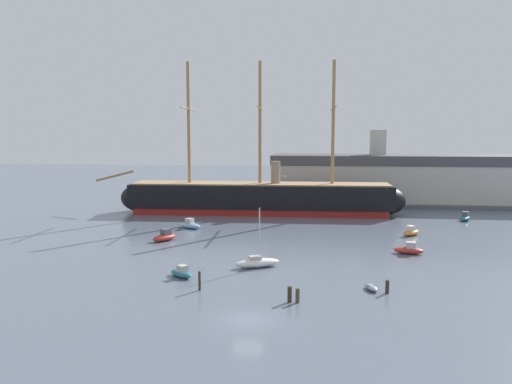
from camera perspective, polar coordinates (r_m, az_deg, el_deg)
The scene contains 17 objects.
ground_plane at distance 41.47m, azimuth -0.94°, elevation -14.78°, with size 400.00×400.00×0.00m, color slate.
tall_ship at distance 93.58m, azimuth 0.46°, elevation -0.65°, with size 60.30×12.86×29.00m.
motorboat_foreground_left at distance 53.36m, azimuth -8.77°, elevation -9.38°, with size 3.33×2.97×1.33m.
dinghy_foreground_right at distance 49.93m, azimuth 13.43°, elevation -10.88°, with size 1.52×2.36×0.52m.
sailboat_near_centre at distance 56.48m, azimuth 0.14°, elevation -8.27°, with size 5.51×3.71×6.95m.
motorboat_mid_left at distance 71.44m, azimuth -10.70°, elevation -5.18°, with size 3.57×4.32×1.70m.
motorboat_mid_right at distance 65.68m, azimuth 17.56°, elevation -6.48°, with size 3.91×2.11×1.56m.
motorboat_alongside_bow at distance 80.04m, azimuth -7.70°, elevation -3.86°, with size 4.18×3.21×1.63m.
motorboat_alongside_stern at distance 77.55m, azimuth 17.80°, elevation -4.50°, with size 3.52×3.69×1.51m.
motorboat_far_left at distance 99.31m, azimuth -12.70°, elevation -1.88°, with size 4.47×3.34×1.74m.
motorboat_far_right at distance 94.22m, azimuth 23.40°, elevation -2.77°, with size 3.10×4.04×1.57m.
mooring_piling_nearest at distance 45.25m, azimuth 3.98°, elevation -11.93°, with size 0.40×0.40×1.47m, color #382B1E.
mooring_piling_left_pair at distance 48.61m, azimuth -6.66°, elevation -10.35°, with size 0.25×0.25×1.93m, color #382B1E.
mooring_piling_right_pair at distance 45.23m, azimuth 4.91°, elevation -12.05°, with size 0.37×0.37×1.33m, color #4C3D2D.
mooring_piling_midwater at distance 49.21m, azimuth 15.19°, elevation -10.71°, with size 0.36×0.36×1.31m, color #382B1E.
dockside_warehouse_right at distance 112.10m, azimuth 16.16°, elevation 1.44°, with size 59.40×17.13×16.29m.
seagull_in_flight at distance 64.75m, azimuth 3.44°, elevation 1.87°, with size 1.30×0.61×0.14m.
Camera 1 is at (5.20, -38.22, 15.22)m, focal length 33.98 mm.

